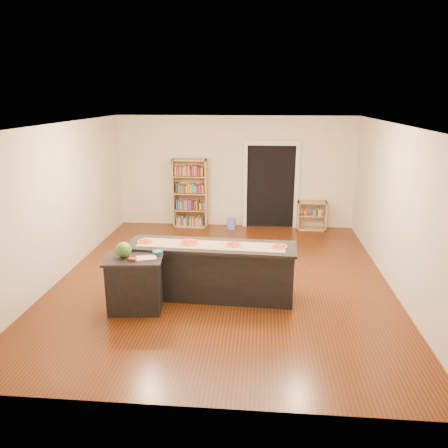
# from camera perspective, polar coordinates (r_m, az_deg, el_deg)

# --- Properties ---
(room) EXTENTS (6.00, 7.00, 2.80)m
(room) POSITION_cam_1_polar(r_m,az_deg,el_deg) (7.72, -0.13, 2.43)
(room) COLOR beige
(room) RESTS_ON ground
(doorway) EXTENTS (1.40, 0.09, 2.21)m
(doorway) POSITION_cam_1_polar(r_m,az_deg,el_deg) (11.12, 6.13, 5.64)
(doorway) COLOR black
(doorway) RESTS_ON room
(kitchen_island) EXTENTS (2.79, 0.75, 0.92)m
(kitchen_island) POSITION_cam_1_polar(r_m,az_deg,el_deg) (7.33, -1.68, -6.09)
(kitchen_island) COLOR black
(kitchen_island) RESTS_ON ground
(side_counter) EXTENTS (0.88, 0.65, 0.88)m
(side_counter) POSITION_cam_1_polar(r_m,az_deg,el_deg) (7.04, -11.52, -7.60)
(side_counter) COLOR black
(side_counter) RESTS_ON ground
(bookshelf) EXTENTS (0.87, 0.31, 1.75)m
(bookshelf) POSITION_cam_1_polar(r_m,az_deg,el_deg) (11.17, -4.45, 4.01)
(bookshelf) COLOR tan
(bookshelf) RESTS_ON ground
(low_shelf) EXTENTS (0.73, 0.31, 0.73)m
(low_shelf) POSITION_cam_1_polar(r_m,az_deg,el_deg) (11.21, 11.35, 1.10)
(low_shelf) COLOR tan
(low_shelf) RESTS_ON ground
(waste_bin) EXTENTS (0.21, 0.21, 0.30)m
(waste_bin) POSITION_cam_1_polar(r_m,az_deg,el_deg) (11.10, 0.99, 0.14)
(waste_bin) COLOR #6586E1
(waste_bin) RESTS_ON ground
(kraft_paper) EXTENTS (2.44, 0.54, 0.00)m
(kraft_paper) POSITION_cam_1_polar(r_m,az_deg,el_deg) (7.15, -1.74, -2.75)
(kraft_paper) COLOR #926C4B
(kraft_paper) RESTS_ON kitchen_island
(watermelon) EXTENTS (0.24, 0.24, 0.24)m
(watermelon) POSITION_cam_1_polar(r_m,az_deg,el_deg) (6.88, -12.97, -3.29)
(watermelon) COLOR #144214
(watermelon) RESTS_ON side_counter
(cutting_board) EXTENTS (0.35, 0.28, 0.02)m
(cutting_board) POSITION_cam_1_polar(r_m,az_deg,el_deg) (6.78, -10.14, -4.41)
(cutting_board) COLOR tan
(cutting_board) RESTS_ON side_counter
(package_red) EXTENTS (0.12, 0.09, 0.04)m
(package_red) POSITION_cam_1_polar(r_m,az_deg,el_deg) (6.74, -11.87, -4.55)
(package_red) COLOR maroon
(package_red) RESTS_ON side_counter
(package_teal) EXTENTS (0.16, 0.16, 0.06)m
(package_teal) POSITION_cam_1_polar(r_m,az_deg,el_deg) (6.92, -8.64, -3.73)
(package_teal) COLOR #195966
(package_teal) RESTS_ON side_counter
(pizza_a) EXTENTS (0.28, 0.28, 0.02)m
(pizza_a) POSITION_cam_1_polar(r_m,az_deg,el_deg) (7.41, -10.25, -2.22)
(pizza_a) COLOR tan
(pizza_a) RESTS_ON kitchen_island
(pizza_b) EXTENTS (0.32, 0.32, 0.02)m
(pizza_b) POSITION_cam_1_polar(r_m,az_deg,el_deg) (7.25, -4.58, -2.42)
(pizza_b) COLOR tan
(pizza_b) RESTS_ON kitchen_island
(pizza_c) EXTENTS (0.27, 0.27, 0.02)m
(pizza_c) POSITION_cam_1_polar(r_m,az_deg,el_deg) (7.13, 1.26, -2.69)
(pizza_c) COLOR tan
(pizza_c) RESTS_ON kitchen_island
(pizza_d) EXTENTS (0.26, 0.26, 0.02)m
(pizza_d) POSITION_cam_1_polar(r_m,az_deg,el_deg) (7.10, 7.23, -2.92)
(pizza_d) COLOR tan
(pizza_d) RESTS_ON kitchen_island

